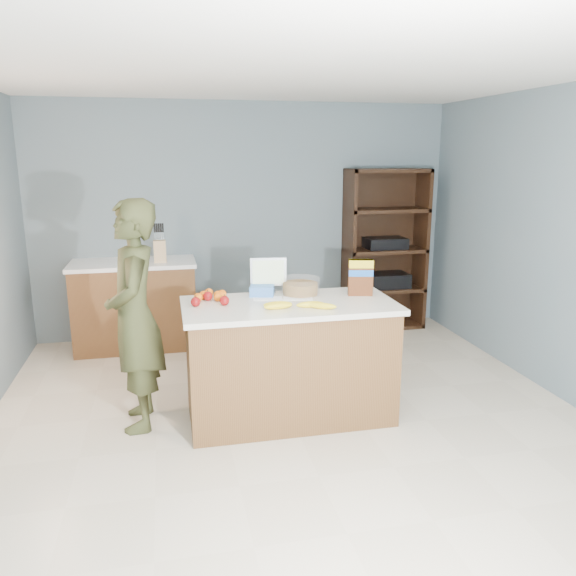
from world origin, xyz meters
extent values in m
cube|color=beige|center=(0.00, 0.00, 0.00)|extent=(4.50, 5.00, 0.02)
cube|color=slate|center=(0.00, 2.50, 1.25)|extent=(4.50, 0.02, 2.50)
cube|color=slate|center=(0.00, -2.50, 1.25)|extent=(4.50, 0.02, 2.50)
cube|color=white|center=(0.00, 0.00, 2.50)|extent=(4.50, 5.00, 0.02)
cube|color=brown|center=(0.00, 0.30, 0.43)|extent=(1.50, 0.70, 0.86)
cube|color=silver|center=(0.00, 0.30, 0.88)|extent=(1.56, 0.76, 0.04)
cube|color=black|center=(0.00, 0.30, 0.05)|extent=(1.46, 0.66, 0.10)
cube|color=brown|center=(-1.20, 2.20, 0.43)|extent=(1.20, 0.60, 0.86)
cube|color=white|center=(-1.20, 2.20, 0.88)|extent=(1.24, 0.62, 0.04)
cube|color=black|center=(1.55, 2.48, 0.90)|extent=(0.90, 0.04, 1.80)
cube|color=black|center=(1.12, 2.30, 0.90)|extent=(0.04, 0.40, 1.80)
cube|color=black|center=(1.98, 2.30, 0.90)|extent=(0.04, 0.40, 1.80)
cube|color=black|center=(1.55, 2.30, 0.02)|extent=(0.90, 0.40, 0.04)
cube|color=black|center=(1.55, 2.30, 0.45)|extent=(0.90, 0.40, 0.04)
cube|color=black|center=(1.55, 2.30, 0.90)|extent=(0.90, 0.40, 0.04)
cube|color=black|center=(1.55, 2.30, 1.35)|extent=(0.90, 0.40, 0.04)
cube|color=black|center=(1.55, 2.30, 1.78)|extent=(0.90, 0.40, 0.04)
cube|color=black|center=(1.55, 2.30, 0.55)|extent=(0.55, 0.32, 0.16)
cube|color=black|center=(1.55, 2.30, 0.98)|extent=(0.45, 0.30, 0.12)
imported|color=#36391D|center=(-1.11, 0.42, 0.83)|extent=(0.42, 0.62, 1.67)
cube|color=tan|center=(-0.93, 2.11, 1.01)|extent=(0.12, 0.10, 0.22)
cylinder|color=black|center=(-0.97, 2.11, 1.17)|extent=(0.02, 0.02, 0.09)
cylinder|color=black|center=(-0.95, 2.11, 1.17)|extent=(0.02, 0.02, 0.09)
cylinder|color=black|center=(-0.93, 2.11, 1.17)|extent=(0.02, 0.02, 0.09)
cylinder|color=black|center=(-0.91, 2.11, 1.17)|extent=(0.02, 0.02, 0.09)
cylinder|color=black|center=(-0.89, 2.11, 1.17)|extent=(0.02, 0.02, 0.09)
cube|color=white|center=(-0.13, 0.45, 0.90)|extent=(0.23, 0.13, 0.00)
cube|color=white|center=(0.09, 0.40, 0.90)|extent=(0.24, 0.15, 0.00)
ellipsoid|color=yellow|center=(-0.11, 0.19, 0.92)|extent=(0.21, 0.05, 0.05)
ellipsoid|color=yellow|center=(-0.12, 0.15, 0.92)|extent=(0.21, 0.07, 0.05)
ellipsoid|color=yellow|center=(0.12, 0.14, 0.92)|extent=(0.21, 0.05, 0.05)
ellipsoid|color=yellow|center=(0.19, 0.09, 0.92)|extent=(0.20, 0.14, 0.05)
sphere|color=maroon|center=(-0.58, 0.49, 0.94)|extent=(0.07, 0.07, 0.07)
sphere|color=maroon|center=(-0.47, 0.33, 0.94)|extent=(0.07, 0.07, 0.07)
sphere|color=maroon|center=(-0.68, 0.34, 0.94)|extent=(0.07, 0.07, 0.07)
sphere|color=orange|center=(-0.65, 0.47, 0.93)|extent=(0.07, 0.07, 0.07)
sphere|color=orange|center=(-0.56, 0.60, 0.93)|extent=(0.07, 0.07, 0.07)
sphere|color=orange|center=(-0.51, 0.46, 0.93)|extent=(0.07, 0.07, 0.07)
sphere|color=orange|center=(-0.47, 0.54, 0.93)|extent=(0.07, 0.07, 0.07)
sphere|color=orange|center=(-0.61, 0.53, 0.93)|extent=(0.07, 0.07, 0.07)
sphere|color=orange|center=(-0.50, 0.51, 0.93)|extent=(0.07, 0.07, 0.07)
cube|color=blue|center=(-0.16, 0.54, 0.94)|extent=(0.21, 0.16, 0.08)
cylinder|color=#267219|center=(0.14, 0.53, 0.95)|extent=(0.27, 0.27, 0.09)
cylinder|color=white|center=(0.14, 0.53, 0.97)|extent=(0.30, 0.30, 0.13)
cylinder|color=silver|center=(-0.10, 0.62, 0.91)|extent=(0.12, 0.12, 0.01)
cylinder|color=silver|center=(-0.10, 0.62, 0.94)|extent=(0.02, 0.02, 0.05)
cube|color=silver|center=(-0.10, 0.62, 1.07)|extent=(0.28, 0.07, 0.22)
cube|color=yellow|center=(-0.10, 0.60, 1.07)|extent=(0.24, 0.03, 0.18)
cube|color=#592B14|center=(0.58, 0.40, 1.04)|extent=(0.20, 0.10, 0.28)
cube|color=yellow|center=(0.58, 0.40, 1.15)|extent=(0.20, 0.11, 0.06)
cube|color=blue|center=(0.58, 0.40, 1.08)|extent=(0.20, 0.11, 0.05)
camera|label=1|loc=(-0.86, -3.57, 1.97)|focal=35.00mm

